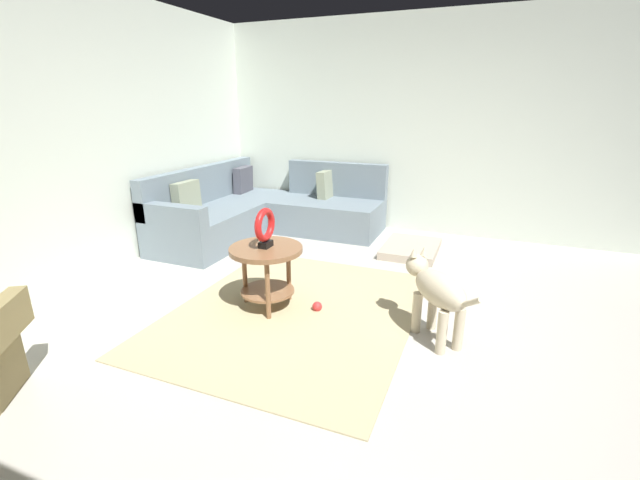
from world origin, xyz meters
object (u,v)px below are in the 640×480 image
object	(u,v)px
side_table	(266,261)
torus_sculpture	(265,227)
dog_toy_ball	(317,306)
dog_toy_rope	(281,288)
sectional_couch	(264,212)
dog	(436,290)
dog_bed_mat	(411,248)

from	to	relation	value
side_table	torus_sculpture	bearing A→B (deg)	0.00
dog_toy_ball	dog_toy_rope	size ratio (longest dim) A/B	0.44
torus_sculpture	dog_toy_ball	size ratio (longest dim) A/B	3.96
sectional_couch	torus_sculpture	distance (m)	2.17
sectional_couch	torus_sculpture	xyz separation A→B (m)	(-1.85, -1.06, 0.42)
side_table	dog_toy_rope	xyz separation A→B (m)	(0.33, 0.04, -0.39)
dog	dog_toy_rope	xyz separation A→B (m)	(0.30, 1.41, -0.35)
dog_toy_ball	dog_toy_rope	distance (m)	0.52
dog_bed_mat	dog_toy_rope	size ratio (longest dim) A/B	4.28
torus_sculpture	dog_bed_mat	distance (m)	2.14
dog_bed_mat	dog	size ratio (longest dim) A/B	1.21
sectional_couch	dog_toy_ball	xyz separation A→B (m)	(-1.76, -1.48, -0.25)
dog_bed_mat	dog	xyz separation A→B (m)	(-1.81, -0.49, 0.33)
side_table	dog_toy_ball	bearing A→B (deg)	-78.13
sectional_couch	dog_toy_rope	world-z (taller)	sectional_couch
torus_sculpture	side_table	bearing A→B (deg)	0.00
dog_bed_mat	dog_toy_rope	xyz separation A→B (m)	(-1.51, 0.92, -0.02)
torus_sculpture	dog_toy_rope	bearing A→B (deg)	7.74
sectional_couch	side_table	distance (m)	2.14
side_table	dog_bed_mat	distance (m)	2.07
dog	dog_toy_rope	distance (m)	1.48
side_table	dog_bed_mat	world-z (taller)	side_table
sectional_couch	dog_toy_rope	xyz separation A→B (m)	(-1.52, -1.02, -0.27)
side_table	dog_toy_ball	size ratio (longest dim) A/B	7.28
dog_toy_rope	dog_bed_mat	bearing A→B (deg)	-31.23
torus_sculpture	dog	world-z (taller)	torus_sculpture
dog	dog_toy_rope	size ratio (longest dim) A/B	3.54
dog_bed_mat	dog	distance (m)	1.90
torus_sculpture	dog_bed_mat	world-z (taller)	torus_sculpture
side_table	dog_bed_mat	size ratio (longest dim) A/B	0.75
sectional_couch	dog	bearing A→B (deg)	-126.91
sectional_couch	dog_bed_mat	xyz separation A→B (m)	(-0.01, -1.93, -0.25)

